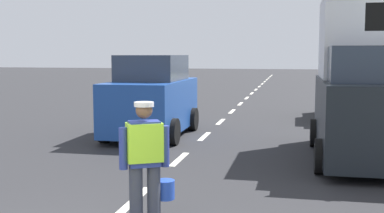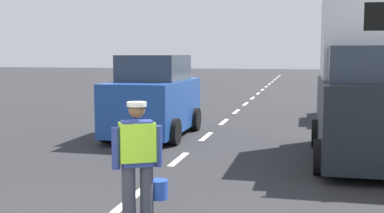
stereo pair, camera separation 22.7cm
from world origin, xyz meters
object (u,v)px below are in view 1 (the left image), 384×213
Objects in this scene: road_worker at (146,158)px; car_parked_far at (350,90)px; delivery_truck at (365,85)px; car_oncoming_lead at (152,99)px.

road_worker is 0.42× the size of car_parked_far.
car_parked_far reaches higher than road_worker.
road_worker is at bearing -123.76° from delivery_truck.
delivery_truck is 6.80m from car_parked_far.
road_worker is 0.43× the size of car_oncoming_lead.
delivery_truck is 5.71m from car_oncoming_lead.
car_oncoming_lead is at bearing 106.00° from road_worker.
road_worker is 0.36× the size of delivery_truck.
delivery_truck is at bearing 56.24° from road_worker.
car_parked_far is 7.57m from car_oncoming_lead.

